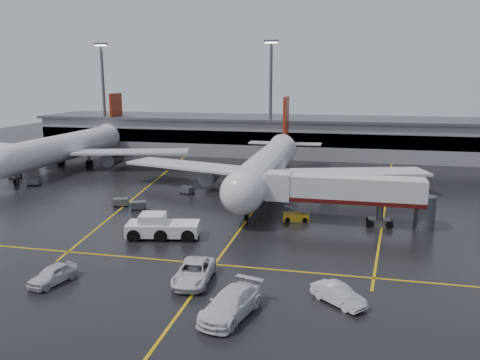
# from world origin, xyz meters

# --- Properties ---
(ground) EXTENTS (220.00, 220.00, 0.00)m
(ground) POSITION_xyz_m (0.00, 0.00, 0.00)
(ground) COLOR black
(ground) RESTS_ON ground
(apron_line_centre) EXTENTS (0.25, 90.00, 0.02)m
(apron_line_centre) POSITION_xyz_m (0.00, 0.00, 0.01)
(apron_line_centre) COLOR gold
(apron_line_centre) RESTS_ON ground
(apron_line_stop) EXTENTS (60.00, 0.25, 0.02)m
(apron_line_stop) POSITION_xyz_m (0.00, -22.00, 0.01)
(apron_line_stop) COLOR gold
(apron_line_stop) RESTS_ON ground
(apron_line_left) EXTENTS (9.99, 69.35, 0.02)m
(apron_line_left) POSITION_xyz_m (-20.00, 10.00, 0.01)
(apron_line_left) COLOR gold
(apron_line_left) RESTS_ON ground
(apron_line_right) EXTENTS (7.57, 69.64, 0.02)m
(apron_line_right) POSITION_xyz_m (18.00, 10.00, 0.01)
(apron_line_right) COLOR gold
(apron_line_right) RESTS_ON ground
(terminal) EXTENTS (122.00, 19.00, 8.60)m
(terminal) POSITION_xyz_m (0.00, 47.93, 4.32)
(terminal) COLOR gray
(terminal) RESTS_ON ground
(light_mast_left) EXTENTS (3.00, 1.20, 25.45)m
(light_mast_left) POSITION_xyz_m (-45.00, 42.00, 14.47)
(light_mast_left) COLOR #595B60
(light_mast_left) RESTS_ON ground
(light_mast_mid) EXTENTS (3.00, 1.20, 25.45)m
(light_mast_mid) POSITION_xyz_m (-5.00, 42.00, 14.47)
(light_mast_mid) COLOR #595B60
(light_mast_mid) RESTS_ON ground
(main_airliner) EXTENTS (48.80, 45.60, 14.10)m
(main_airliner) POSITION_xyz_m (0.00, 9.70, 4.21)
(main_airliner) COLOR silver
(main_airliner) RESTS_ON ground
(second_airliner) EXTENTS (48.80, 45.60, 14.10)m
(second_airliner) POSITION_xyz_m (-42.00, 21.70, 4.21)
(second_airliner) COLOR silver
(second_airliner) RESTS_ON ground
(jet_bridge) EXTENTS (19.90, 3.40, 6.05)m
(jet_bridge) POSITION_xyz_m (11.87, -6.00, 3.93)
(jet_bridge) COLOR silver
(jet_bridge) RESTS_ON ground
(pushback_tractor) EXTENTS (8.37, 4.77, 2.82)m
(pushback_tractor) POSITION_xyz_m (-7.94, -15.61, 1.12)
(pushback_tractor) COLOR white
(pushback_tractor) RESTS_ON ground
(belt_loader) EXTENTS (3.36, 1.94, 2.01)m
(belt_loader) POSITION_xyz_m (6.01, -5.90, 0.50)
(belt_loader) COLOR gold
(belt_loader) RESTS_ON ground
(service_van_a) EXTENTS (3.36, 6.49, 1.75)m
(service_van_a) POSITION_xyz_m (-0.66, -26.18, 0.87)
(service_van_a) COLOR white
(service_van_a) RESTS_ON ground
(service_van_b) EXTENTS (4.36, 7.20, 1.95)m
(service_van_b) POSITION_xyz_m (3.91, -31.43, 0.98)
(service_van_b) COLOR white
(service_van_b) RESTS_ON ground
(service_van_c) EXTENTS (4.59, 4.24, 1.53)m
(service_van_c) POSITION_xyz_m (11.65, -27.67, 0.77)
(service_van_c) COLOR silver
(service_van_c) RESTS_ON ground
(service_van_d) EXTENTS (2.85, 4.97, 1.59)m
(service_van_d) POSITION_xyz_m (-12.45, -29.10, 0.80)
(service_van_d) COLOR silver
(service_van_d) RESTS_ON ground
(baggage_cart_a) EXTENTS (2.36, 2.03, 1.12)m
(baggage_cart_a) POSITION_xyz_m (-15.30, -5.36, 0.63)
(baggage_cart_a) COLOR #595B60
(baggage_cart_a) RESTS_ON ground
(baggage_cart_b) EXTENTS (2.31, 1.86, 1.12)m
(baggage_cart_b) POSITION_xyz_m (-18.41, -4.27, 0.63)
(baggage_cart_b) COLOR #595B60
(baggage_cart_b) RESTS_ON ground
(baggage_cart_c) EXTENTS (2.37, 2.04, 1.12)m
(baggage_cart_c) POSITION_xyz_m (-11.86, 4.78, 0.63)
(baggage_cart_c) COLOR #595B60
(baggage_cart_c) RESTS_ON ground
(baggage_cart_d) EXTENTS (2.30, 1.85, 1.12)m
(baggage_cart_d) POSITION_xyz_m (-45.42, 9.19, 0.63)
(baggage_cart_d) COLOR #595B60
(baggage_cart_d) RESTS_ON ground
(baggage_cart_e) EXTENTS (2.19, 1.61, 1.12)m
(baggage_cart_e) POSITION_xyz_m (-38.64, 5.00, 0.63)
(baggage_cart_e) COLOR #595B60
(baggage_cart_e) RESTS_ON ground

